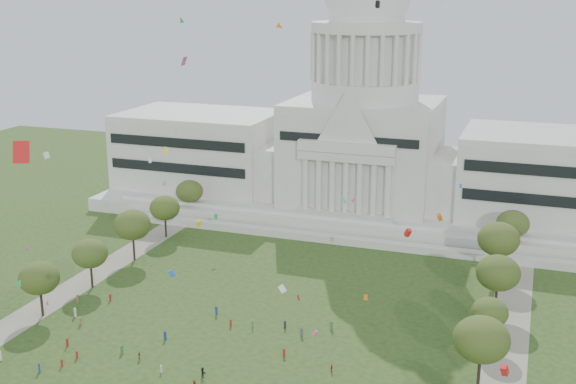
{
  "coord_description": "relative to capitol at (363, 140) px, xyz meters",
  "views": [
    {
      "loc": [
        50.1,
        -96.85,
        65.9
      ],
      "look_at": [
        0.0,
        45.0,
        24.0
      ],
      "focal_mm": 45.0,
      "sensor_mm": 36.0,
      "label": 1
    }
  ],
  "objects": [
    {
      "name": "row_tree_r_6",
      "position": [
        45.96,
        -25.46,
        -13.79
      ],
      "size": [
        8.42,
        8.42,
        11.97
      ],
      "color": "black",
      "rests_on": "ground"
    },
    {
      "name": "row_tree_l_5",
      "position": [
        -45.22,
        -42.58,
        -13.88
      ],
      "size": [
        8.33,
        8.33,
        11.85
      ],
      "color": "black",
      "rests_on": "ground"
    },
    {
      "name": "distant_crowd",
      "position": [
        -14.37,
        -99.57,
        -21.42
      ],
      "size": [
        60.07,
        38.37,
        1.92
      ],
      "color": "silver",
      "rests_on": "ground"
    },
    {
      "name": "row_tree_r_2",
      "position": [
        44.17,
        -96.15,
        -12.64
      ],
      "size": [
        9.55,
        9.55,
        13.58
      ],
      "color": "black",
      "rests_on": "ground"
    },
    {
      "name": "row_tree_l_3",
      "position": [
        -44.09,
        -79.67,
        -14.09
      ],
      "size": [
        8.12,
        8.12,
        11.55
      ],
      "color": "black",
      "rests_on": "ground"
    },
    {
      "name": "person_8",
      "position": [
        -15.98,
        -106.1,
        -21.49
      ],
      "size": [
        0.88,
        0.66,
        1.6
      ],
      "primitive_type": "imported",
      "rotation": [
        0.0,
        0.0,
        2.89
      ],
      "color": "olive",
      "rests_on": "ground"
    },
    {
      "name": "row_tree_l_2",
      "position": [
        -45.04,
        -96.29,
        -13.79
      ],
      "size": [
        8.42,
        8.42,
        11.97
      ],
      "color": "black",
      "rests_on": "ground"
    },
    {
      "name": "kite_swarm",
      "position": [
        2.87,
        -106.53,
        6.84
      ],
      "size": [
        87.32,
        100.18,
        63.37
      ],
      "color": "blue",
      "rests_on": "ground"
    },
    {
      "name": "path_right",
      "position": [
        48.0,
        -83.59,
        -22.28
      ],
      "size": [
        8.0,
        160.0,
        0.04
      ],
      "primitive_type": "cube",
      "color": "gray",
      "rests_on": "ground"
    },
    {
      "name": "person_5",
      "position": [
        -2.22,
        -107.67,
        -21.37
      ],
      "size": [
        1.79,
        1.57,
        1.86
      ],
      "primitive_type": "imported",
      "rotation": [
        0.0,
        0.0,
        2.5
      ],
      "color": "#26262B",
      "rests_on": "ground"
    },
    {
      "name": "row_tree_r_4",
      "position": [
        44.76,
        -63.55,
        -13.01
      ],
      "size": [
        9.19,
        9.19,
        13.06
      ],
      "color": "black",
      "rests_on": "ground"
    },
    {
      "name": "row_tree_r_5",
      "position": [
        43.49,
        -43.4,
        -12.37
      ],
      "size": [
        9.82,
        9.82,
        13.96
      ],
      "color": "black",
      "rests_on": "ground"
    },
    {
      "name": "row_tree_l_4",
      "position": [
        -44.08,
        -61.17,
        -12.9
      ],
      "size": [
        9.29,
        9.29,
        13.21
      ],
      "color": "black",
      "rests_on": "ground"
    },
    {
      "name": "row_tree_l_6",
      "position": [
        -46.87,
        -24.45,
        -14.02
      ],
      "size": [
        8.19,
        8.19,
        11.64
      ],
      "color": "black",
      "rests_on": "ground"
    },
    {
      "name": "capitol",
      "position": [
        0.0,
        0.0,
        0.0
      ],
      "size": [
        160.0,
        64.5,
        91.3
      ],
      "color": "silver",
      "rests_on": "ground"
    },
    {
      "name": "person_10",
      "position": [
        18.82,
        -98.39,
        -21.53
      ],
      "size": [
        0.6,
        0.95,
        1.52
      ],
      "primitive_type": "imported",
      "rotation": [
        0.0,
        0.0,
        1.44
      ],
      "color": "#B21E1E",
      "rests_on": "ground"
    },
    {
      "name": "row_tree_r_3",
      "position": [
        44.4,
        -79.1,
        -15.21
      ],
      "size": [
        7.01,
        7.01,
        9.98
      ],
      "color": "black",
      "rests_on": "ground"
    },
    {
      "name": "path_left",
      "position": [
        -48.0,
        -83.59,
        -22.28
      ],
      "size": [
        8.0,
        160.0,
        0.04
      ],
      "primitive_type": "cube",
      "color": "gray",
      "rests_on": "ground"
    }
  ]
}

